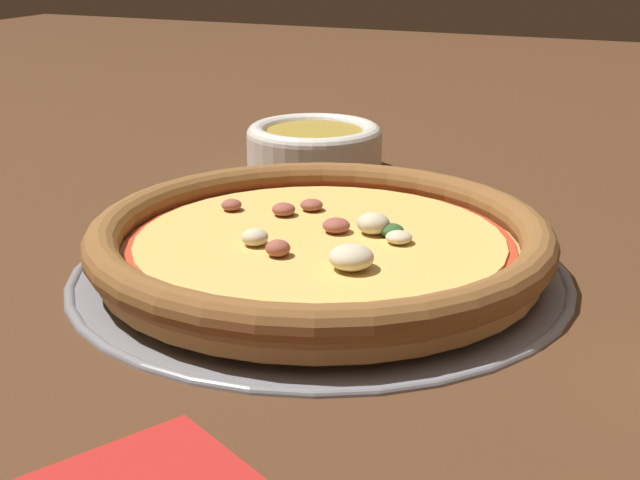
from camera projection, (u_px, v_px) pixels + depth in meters
ground_plane at (320, 274)px, 0.65m from camera, size 3.00×3.00×0.00m
pizza_tray at (320, 270)px, 0.65m from camera, size 0.36×0.36×0.01m
pizza at (320, 242)px, 0.64m from camera, size 0.34×0.34×0.04m
bowl_near at (314, 147)px, 0.91m from camera, size 0.14×0.14×0.05m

